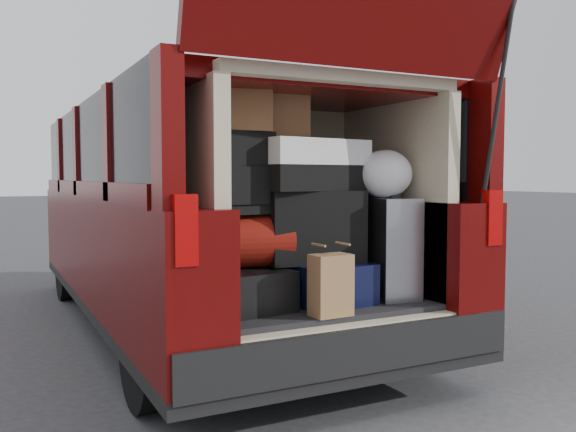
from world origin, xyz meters
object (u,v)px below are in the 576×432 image
Objects in this scene: navy_hardshell at (321,281)px; backpack at (243,173)px; black_hardshell at (241,288)px; black_soft_case at (310,226)px; silver_roller at (388,248)px; kraft_bag at (331,285)px; red_duffel at (248,241)px; twotone_duffel at (310,165)px.

backpack is (-0.46, 0.02, 0.60)m from navy_hardshell.
black_hardshell is 0.97× the size of black_soft_case.
silver_roller is (0.40, -0.06, 0.17)m from navy_hardshell.
navy_hardshell is at bearing 176.99° from silver_roller.
backpack is (-0.32, 0.35, 0.56)m from kraft_bag.
kraft_bag is at bearing -46.33° from red_duffel.
backpack is 0.41m from twotone_duffel.
black_hardshell is 0.85× the size of twotone_duffel.
navy_hardshell is 0.65m from twotone_duffel.
silver_roller is at bearing -9.13° from black_soft_case.
kraft_bag reaches higher than black_hardshell.
black_hardshell is at bearing 178.95° from silver_roller.
backpack reaches higher than navy_hardshell.
black_hardshell is 0.47m from navy_hardshell.
kraft_bag is 0.71m from twotone_duffel.
black_hardshell is at bearing 171.06° from twotone_duffel.
red_duffel is 0.80× the size of black_soft_case.
black_hardshell is 1.21× the size of red_duffel.
black_hardshell is 0.77m from twotone_duffel.
backpack is at bearing 174.02° from twotone_duffel.
black_soft_case reaches higher than red_duffel.
kraft_bag is at bearing -111.72° from twotone_duffel.
twotone_duffel is at bearing 42.14° from black_soft_case.
black_hardshell is 0.93× the size of silver_roller.
red_duffel is 0.55m from twotone_duffel.
black_hardshell is at bearing -174.45° from red_duffel.
backpack reaches higher than twotone_duffel.
twotone_duffel reaches higher than kraft_bag.
silver_roller reaches higher than red_duffel.
backpack is at bearing 129.87° from kraft_bag.
black_soft_case is 1.29× the size of backpack.
red_duffel reaches higher than navy_hardshell.
backpack is (0.00, -0.02, 0.60)m from black_hardshell.
black_soft_case is (-0.05, 0.04, 0.31)m from navy_hardshell.
black_hardshell is 1.05× the size of navy_hardshell.
black_soft_case reaches higher than kraft_bag.
red_duffel is at bearing -176.51° from black_soft_case.
twotone_duffel reaches higher than red_duffel.
navy_hardshell is 1.65× the size of kraft_bag.
silver_roller is at bearing -13.77° from black_hardshell.
silver_roller is 0.92× the size of twotone_duffel.
backpack is (-0.41, -0.02, 0.29)m from black_soft_case.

